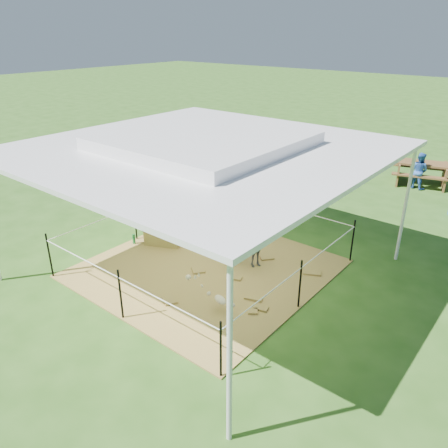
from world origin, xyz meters
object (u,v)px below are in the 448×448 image
Objects in this scene: picnic_table_near at (421,173)px; distant_person at (419,171)px; green_bottle at (134,239)px; foal at (220,298)px; straw_bale at (164,236)px; pony at (244,247)px; woman at (165,210)px.

picnic_table_near is 1.53× the size of distant_person.
distant_person is at bearing 64.77° from green_bottle.
green_bottle is 0.13× the size of picnic_table_near.
foal reaches higher than green_bottle.
green_bottle is at bearing 77.23° from distant_person.
straw_bale is at bearing 176.10° from foal.
distant_person is (0.64, 9.12, 0.31)m from foal.
pony is at bearing 92.69° from distant_person.
woman reaches higher than pony.
picnic_table_near is at bearing -19.99° from pony.
woman reaches higher than green_bottle.
foal is (3.29, -0.77, 0.13)m from green_bottle.
pony is at bearing 10.16° from straw_bale.
foal is 0.75× the size of distant_person.
straw_bale is 0.71m from green_bottle.
green_bottle is (-0.55, -0.45, -0.07)m from straw_bale.
green_bottle is 9.66m from picnic_table_near.
foal is (2.64, -1.22, -0.64)m from woman.
picnic_table_near is (3.36, 8.38, 0.16)m from straw_bale.
straw_bale is 8.61m from distant_person.
picnic_table_near is (0.62, 9.60, 0.10)m from foal.
green_bottle is 0.27× the size of foal.
foal is (0.65, -1.59, -0.19)m from pony.
foal reaches higher than straw_bale.
foal is (2.74, -1.22, 0.06)m from straw_bale.
woman is (0.10, 0.00, 0.69)m from straw_bale.
straw_bale is 0.70m from woman.
straw_bale is at bearing -114.42° from woman.
woman reaches higher than straw_bale.
straw_bale reaches higher than green_bottle.
picnic_table_near reaches higher than foal.
distant_person is at bearing 66.81° from straw_bale.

